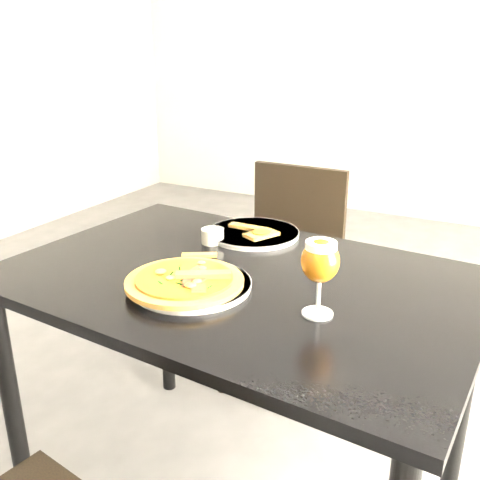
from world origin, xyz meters
The scene contains 10 objects.
ground centered at (0.00, 0.00, 0.00)m, with size 6.00×6.00×0.00m, color #515154.
dining_table centered at (0.10, -0.17, 0.66)m, with size 1.25×0.88×0.75m.
chair_far centered at (-0.05, 0.50, 0.48)m, with size 0.40×0.40×0.87m.
plate_main centered at (0.04, -0.29, 0.76)m, with size 0.29×0.29×0.02m, color silver.
pizza centered at (0.03, -0.31, 0.78)m, with size 0.29×0.29×0.03m.
plate_second centered at (0.00, 0.11, 0.76)m, with size 0.28×0.28×0.01m, color silver.
crust_scraps centered at (0.02, 0.10, 0.77)m, with size 0.18×0.11×0.01m.
loose_crust centered at (-0.06, -0.11, 0.75)m, with size 0.10×0.02×0.01m, color olive.
sauce_cup centered at (-0.08, 0.00, 0.77)m, with size 0.07×0.07×0.04m.
beer_glass centered at (0.36, -0.28, 0.87)m, with size 0.08×0.08×0.17m.
Camera 1 is at (0.70, -1.28, 1.31)m, focal length 40.00 mm.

